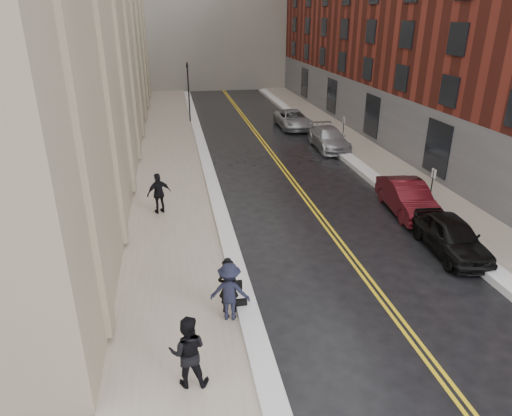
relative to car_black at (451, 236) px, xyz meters
name	(u,v)px	position (x,y,z in m)	size (l,w,h in m)	color
ground	(326,334)	(-6.58, -4.05, -0.75)	(160.00, 160.00, 0.00)	black
sidewalk_left	(171,174)	(-11.08, 11.95, -0.68)	(4.00, 64.00, 0.15)	gray
sidewalk_right	(379,161)	(2.42, 11.95, -0.68)	(3.00, 64.00, 0.15)	gray
lane_stripe_a	(281,168)	(-4.20, 11.95, -0.75)	(0.12, 64.00, 0.01)	gold
lane_stripe_b	(285,168)	(-3.96, 11.95, -0.75)	(0.12, 64.00, 0.01)	gold
snow_ridge_left	(209,171)	(-8.78, 11.95, -0.62)	(0.70, 60.80, 0.26)	white
snow_ridge_right	(353,162)	(0.57, 11.95, -0.60)	(0.85, 60.80, 0.30)	white
building_right	(459,13)	(10.92, 18.95, 8.25)	(14.00, 50.00, 18.00)	maroon
traffic_signal	(188,88)	(-9.18, 25.95, 2.33)	(0.18, 0.15, 5.20)	black
parking_sign_near	(432,186)	(1.32, 3.95, 0.60)	(0.06, 0.35, 2.23)	black
parking_sign_far	(343,129)	(1.32, 15.95, 0.60)	(0.06, 0.35, 2.23)	black
car_black	(451,236)	(0.00, 0.00, 0.00)	(1.77, 4.41, 1.50)	black
car_maroon	(407,198)	(0.22, 4.09, 0.03)	(1.64, 4.72, 1.55)	#490D13
car_silver_near	(329,138)	(0.22, 15.77, -0.01)	(2.09, 5.13, 1.49)	#A1A3A9
car_silver_far	(293,119)	(-0.68, 22.53, -0.02)	(2.44, 5.30, 1.47)	#A7A9AF
pedestrian_main	(228,288)	(-9.38, -2.55, 0.29)	(0.65, 0.43, 1.78)	black
pedestrian_a	(188,351)	(-10.77, -5.45, 0.41)	(0.99, 0.77, 2.03)	black
pedestrian_b	(230,292)	(-9.38, -2.90, 0.37)	(1.25, 0.72, 1.94)	black
pedestrian_c	(159,193)	(-11.62, 5.93, 0.39)	(1.16, 0.48, 1.99)	black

